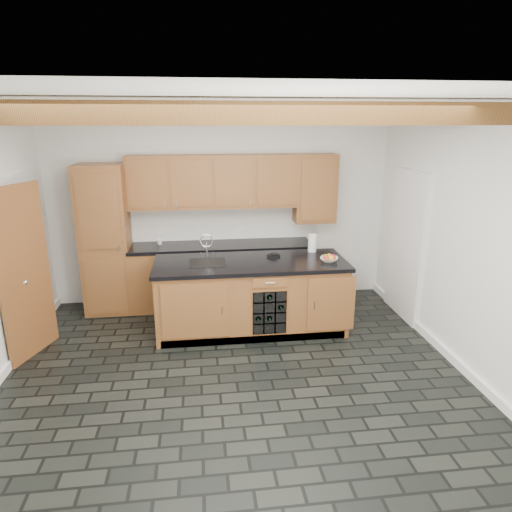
# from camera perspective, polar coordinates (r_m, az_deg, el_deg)

# --- Properties ---
(ground) EXTENTS (5.00, 5.00, 0.00)m
(ground) POSITION_cam_1_polar(r_m,az_deg,el_deg) (5.01, -2.42, -15.49)
(ground) COLOR black
(ground) RESTS_ON ground
(room_shell) EXTENTS (5.01, 5.00, 5.00)m
(room_shell) POSITION_cam_1_polar(r_m,az_deg,el_deg) (4.90, -4.16, 3.18)
(room_shell) COLOR white
(room_shell) RESTS_ON ground
(back_cabinetry) EXTENTS (3.65, 0.62, 2.20)m
(back_cabinetry) POSITION_cam_1_polar(r_m,az_deg,el_deg) (6.68, -7.37, 1.88)
(back_cabinetry) COLOR brown
(back_cabinetry) RESTS_ON ground
(island) EXTENTS (2.48, 0.96, 0.93)m
(island) POSITION_cam_1_polar(r_m,az_deg,el_deg) (5.97, -0.59, -4.98)
(island) COLOR brown
(island) RESTS_ON ground
(faucet) EXTENTS (0.45, 0.40, 0.34)m
(faucet) POSITION_cam_1_polar(r_m,az_deg,el_deg) (5.82, -6.11, -0.45)
(faucet) COLOR black
(faucet) RESTS_ON island
(kitchen_scale) EXTENTS (0.18, 0.14, 0.05)m
(kitchen_scale) POSITION_cam_1_polar(r_m,az_deg,el_deg) (6.02, 2.21, 0.11)
(kitchen_scale) COLOR black
(kitchen_scale) RESTS_ON island
(fruit_bowl) EXTENTS (0.29, 0.29, 0.06)m
(fruit_bowl) POSITION_cam_1_polar(r_m,az_deg,el_deg) (5.89, 9.12, -0.43)
(fruit_bowl) COLOR beige
(fruit_bowl) RESTS_ON island
(fruit_cluster) EXTENTS (0.16, 0.17, 0.07)m
(fruit_cluster) POSITION_cam_1_polar(r_m,az_deg,el_deg) (5.88, 9.13, -0.15)
(fruit_cluster) COLOR #BF193A
(fruit_cluster) RESTS_ON fruit_bowl
(paper_towel) EXTENTS (0.11, 0.11, 0.24)m
(paper_towel) POSITION_cam_1_polar(r_m,az_deg,el_deg) (6.28, 7.05, 1.62)
(paper_towel) COLOR white
(paper_towel) RESTS_ON island
(mug) EXTENTS (0.11, 0.11, 0.08)m
(mug) POSITION_cam_1_polar(r_m,az_deg,el_deg) (6.76, -11.96, 1.76)
(mug) COLOR white
(mug) RESTS_ON back_cabinetry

